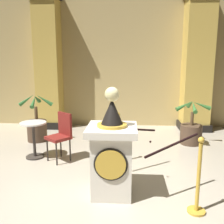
# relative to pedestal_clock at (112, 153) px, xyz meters

# --- Properties ---
(ground_plane) EXTENTS (10.48, 10.48, 0.00)m
(ground_plane) POSITION_rel_pedestal_clock_xyz_m (0.03, -0.18, -0.64)
(ground_plane) COLOR #B2A893
(back_wall) EXTENTS (10.48, 0.16, 3.98)m
(back_wall) POSITION_rel_pedestal_clock_xyz_m (0.03, 4.27, 1.35)
(back_wall) COLOR tan
(back_wall) RESTS_ON ground_plane
(pedestal_clock) EXTENTS (0.72, 0.72, 1.62)m
(pedestal_clock) POSITION_rel_pedestal_clock_xyz_m (0.00, 0.00, 0.00)
(pedestal_clock) COLOR silver
(pedestal_clock) RESTS_ON ground_plane
(stanchion_near) EXTENTS (0.24, 0.24, 1.04)m
(stanchion_near) POSITION_rel_pedestal_clock_xyz_m (1.15, -0.42, -0.28)
(stanchion_near) COLOR gold
(stanchion_near) RESTS_ON ground_plane
(stanchion_far) EXTENTS (0.24, 0.24, 1.01)m
(stanchion_far) POSITION_rel_pedestal_clock_xyz_m (0.04, 1.22, -0.29)
(stanchion_far) COLOR gold
(stanchion_far) RESTS_ON ground_plane
(velvet_rope) EXTENTS (1.40, 1.41, 0.22)m
(velvet_rope) POSITION_rel_pedestal_clock_xyz_m (0.59, 0.40, 0.15)
(velvet_rope) COLOR black
(column_left) EXTENTS (0.80, 0.80, 3.82)m
(column_left) POSITION_rel_pedestal_clock_xyz_m (-2.09, 3.89, 1.26)
(column_left) COLOR black
(column_left) RESTS_ON ground_plane
(column_right) EXTENTS (0.89, 0.89, 3.82)m
(column_right) POSITION_rel_pedestal_clock_xyz_m (2.15, 3.89, 1.26)
(column_right) COLOR black
(column_right) RESTS_ON ground_plane
(potted_palm_left) EXTENTS (0.86, 0.86, 1.20)m
(potted_palm_left) POSITION_rel_pedestal_clock_xyz_m (-2.03, 2.48, -0.28)
(potted_palm_left) COLOR #4C3828
(potted_palm_left) RESTS_ON ground_plane
(potted_palm_right) EXTENTS (0.85, 0.85, 1.08)m
(potted_palm_right) POSITION_rel_pedestal_clock_xyz_m (1.75, 2.48, -0.32)
(potted_palm_right) COLOR #4C3828
(potted_palm_right) RESTS_ON ground_plane
(cafe_table) EXTENTS (0.53, 0.53, 0.75)m
(cafe_table) POSITION_rel_pedestal_clock_xyz_m (-1.69, 1.37, -0.17)
(cafe_table) COLOR #332D28
(cafe_table) RESTS_ON ground_plane
(cafe_chair_red) EXTENTS (0.56, 0.56, 0.96)m
(cafe_chair_red) POSITION_rel_pedestal_clock_xyz_m (-1.09, 1.28, -0.07)
(cafe_chair_red) COLOR black
(cafe_chair_red) RESTS_ON ground_plane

